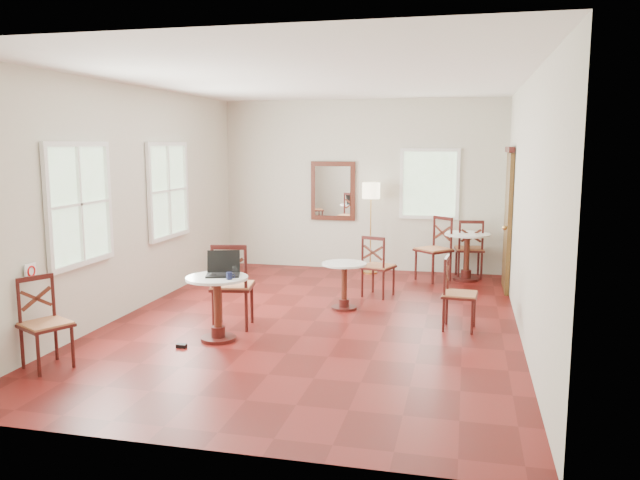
# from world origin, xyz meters

# --- Properties ---
(ground) EXTENTS (7.00, 7.00, 0.00)m
(ground) POSITION_xyz_m (0.00, 0.00, 0.00)
(ground) COLOR #611310
(ground) RESTS_ON ground
(room_shell) EXTENTS (5.02, 7.02, 3.01)m
(room_shell) POSITION_xyz_m (-0.06, 0.27, 1.89)
(room_shell) COLOR beige
(room_shell) RESTS_ON ground
(cafe_table_near) EXTENTS (0.70, 0.70, 0.74)m
(cafe_table_near) POSITION_xyz_m (-0.89, -1.02, 0.46)
(cafe_table_near) COLOR #401310
(cafe_table_near) RESTS_ON ground
(cafe_table_mid) EXTENTS (0.61, 0.61, 0.64)m
(cafe_table_mid) POSITION_xyz_m (0.25, 0.67, 0.40)
(cafe_table_mid) COLOR #401310
(cafe_table_mid) RESTS_ON ground
(cafe_table_back) EXTENTS (0.74, 0.74, 0.78)m
(cafe_table_back) POSITION_xyz_m (1.87, 2.93, 0.48)
(cafe_table_back) COLOR #401310
(cafe_table_back) RESTS_ON ground
(chair_near_a) EXTENTS (0.56, 0.56, 1.06)m
(chair_near_a) POSITION_xyz_m (-0.91, -0.50, 0.53)
(chair_near_a) COLOR #401310
(chair_near_a) RESTS_ON ground
(chair_near_b) EXTENTS (0.58, 0.58, 0.92)m
(chair_near_b) POSITION_xyz_m (-2.23, -2.24, 0.46)
(chair_near_b) COLOR #401310
(chair_near_b) RESTS_ON ground
(chair_mid_a) EXTENTS (0.53, 0.53, 0.91)m
(chair_mid_a) POSITION_xyz_m (0.59, 1.49, 0.45)
(chair_mid_a) COLOR #401310
(chair_mid_a) RESTS_ON ground
(chair_mid_b) EXTENTS (0.44, 0.44, 0.89)m
(chair_mid_b) POSITION_xyz_m (1.77, 0.05, 0.44)
(chair_mid_b) COLOR #401310
(chair_mid_b) RESTS_ON ground
(chair_back_a) EXTENTS (0.51, 0.51, 0.99)m
(chair_back_a) POSITION_xyz_m (1.91, 3.16, 0.49)
(chair_back_a) COLOR #401310
(chair_back_a) RESTS_ON ground
(chair_back_b) EXTENTS (0.68, 0.68, 1.05)m
(chair_back_b) POSITION_xyz_m (1.35, 2.82, 0.52)
(chair_back_b) COLOR #401310
(chair_back_b) RESTS_ON ground
(floor_lamp) EXTENTS (0.31, 0.31, 1.58)m
(floor_lamp) POSITION_xyz_m (0.23, 3.15, 1.34)
(floor_lamp) COLOR #BF8C3F
(floor_lamp) RESTS_ON ground
(laptop) EXTENTS (0.45, 0.41, 0.27)m
(laptop) POSITION_xyz_m (-0.86, -0.90, 0.81)
(laptop) COLOR black
(laptop) RESTS_ON cafe_table_near
(mouse) EXTENTS (0.11, 0.07, 0.04)m
(mouse) POSITION_xyz_m (-0.94, -1.02, 0.76)
(mouse) COLOR black
(mouse) RESTS_ON cafe_table_near
(navy_mug) EXTENTS (0.10, 0.07, 0.08)m
(navy_mug) POSITION_xyz_m (-0.70, -1.12, 0.79)
(navy_mug) COLOR black
(navy_mug) RESTS_ON cafe_table_near
(water_glass) EXTENTS (0.06, 0.06, 0.10)m
(water_glass) POSITION_xyz_m (-0.73, -0.87, 0.80)
(water_glass) COLOR white
(water_glass) RESTS_ON cafe_table_near
(power_adapter) EXTENTS (0.11, 0.07, 0.04)m
(power_adapter) POSITION_xyz_m (-1.18, -1.37, 0.02)
(power_adapter) COLOR black
(power_adapter) RESTS_ON ground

